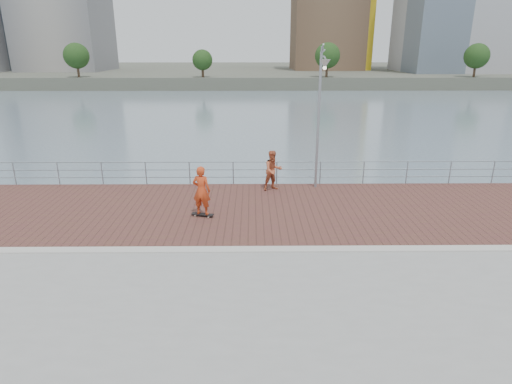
{
  "coord_description": "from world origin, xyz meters",
  "views": [
    {
      "loc": [
        -0.14,
        -12.36,
        6.16
      ],
      "look_at": [
        0.0,
        2.0,
        1.3
      ],
      "focal_mm": 30.0,
      "sensor_mm": 36.0,
      "label": 1
    }
  ],
  "objects_px": {
    "guardrail": "(255,170)",
    "bystander": "(273,170)",
    "skateboarder": "(202,191)",
    "street_lamp": "(321,94)"
  },
  "relations": [
    {
      "from": "guardrail",
      "to": "bystander",
      "type": "distance_m",
      "value": 1.21
    },
    {
      "from": "guardrail",
      "to": "street_lamp",
      "type": "bearing_deg",
      "value": -18.56
    },
    {
      "from": "street_lamp",
      "to": "bystander",
      "type": "height_order",
      "value": "street_lamp"
    },
    {
      "from": "guardrail",
      "to": "skateboarder",
      "type": "relative_size",
      "value": 20.52
    },
    {
      "from": "skateboarder",
      "to": "bystander",
      "type": "relative_size",
      "value": 1.05
    },
    {
      "from": "guardrail",
      "to": "bystander",
      "type": "bearing_deg",
      "value": -47.11
    },
    {
      "from": "skateboarder",
      "to": "bystander",
      "type": "xyz_separation_m",
      "value": [
        2.85,
        3.23,
        -0.13
      ]
    },
    {
      "from": "street_lamp",
      "to": "bystander",
      "type": "xyz_separation_m",
      "value": [
        -1.99,
        0.07,
        -3.35
      ]
    },
    {
      "from": "bystander",
      "to": "street_lamp",
      "type": "bearing_deg",
      "value": -24.46
    },
    {
      "from": "street_lamp",
      "to": "guardrail",
      "type": "bearing_deg",
      "value": 161.44
    }
  ]
}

